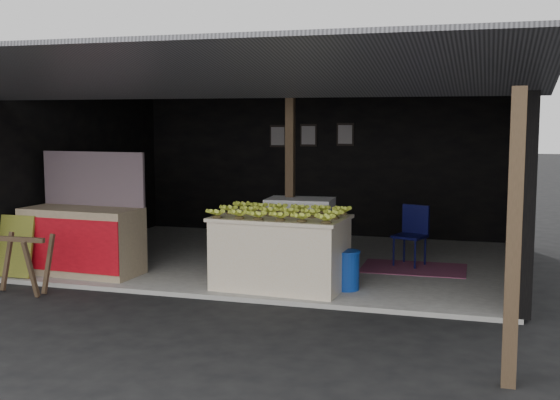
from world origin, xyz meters
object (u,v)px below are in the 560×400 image
(sawhorse, at_px, (18,258))
(white_crate, at_px, (300,234))
(water_barrel, at_px, (347,271))
(banana_table, at_px, (281,252))
(neighbor_stall, at_px, (82,238))
(plastic_chair, at_px, (413,230))

(sawhorse, bearing_deg, white_crate, 34.41)
(water_barrel, bearing_deg, banana_table, -170.80)
(white_crate, bearing_deg, water_barrel, -50.70)
(neighbor_stall, distance_m, sawhorse, 1.13)
(banana_table, xyz_separation_m, plastic_chair, (1.48, 1.93, 0.06))
(sawhorse, relative_size, plastic_chair, 0.86)
(banana_table, xyz_separation_m, sawhorse, (-3.15, -1.11, -0.05))
(white_crate, xyz_separation_m, sawhorse, (-3.11, -2.21, -0.11))
(sawhorse, bearing_deg, neighbor_stall, 77.23)
(banana_table, xyz_separation_m, water_barrel, (0.84, 0.14, -0.23))
(white_crate, xyz_separation_m, plastic_chair, (1.52, 0.83, 0.01))
(plastic_chair, bearing_deg, banana_table, -108.05)
(banana_table, relative_size, sawhorse, 2.26)
(neighbor_stall, bearing_deg, water_barrel, 5.10)
(water_barrel, bearing_deg, white_crate, 132.61)
(water_barrel, xyz_separation_m, plastic_chair, (0.63, 1.79, 0.29))
(white_crate, relative_size, sawhorse, 1.36)
(banana_table, bearing_deg, water_barrel, 12.13)
(white_crate, relative_size, plastic_chair, 1.16)
(plastic_chair, bearing_deg, white_crate, -131.80)
(white_crate, bearing_deg, neighbor_stall, -162.38)
(banana_table, bearing_deg, plastic_chair, 55.46)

